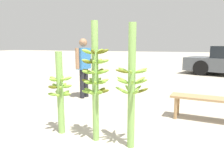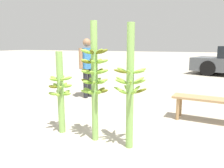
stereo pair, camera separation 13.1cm
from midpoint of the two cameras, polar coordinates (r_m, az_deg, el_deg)
The scene contains 6 objects.
ground_plane at distance 3.24m, azimuth -4.53°, elevation -15.35°, with size 80.00×80.00×0.00m, color #A89E8C.
banana_stalk_left at distance 3.51m, azimuth -12.26°, elevation -1.80°, with size 0.38×0.38×1.30m.
banana_stalk_center at distance 3.11m, azimuth -3.42°, elevation 1.62°, with size 0.41×0.41×1.72m.
banana_stalk_right at distance 2.89m, azimuth 6.03°, elevation -0.57°, with size 0.45×0.46×1.68m.
vendor_person at distance 5.77m, azimuth -5.84°, elevation 5.52°, with size 0.25×0.61×1.55m.
market_bench at distance 4.34m, azimuth 24.81°, elevation -4.33°, with size 1.29×0.47×0.45m.
Camera 2 is at (1.41, -2.57, 1.40)m, focal length 35.00 mm.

